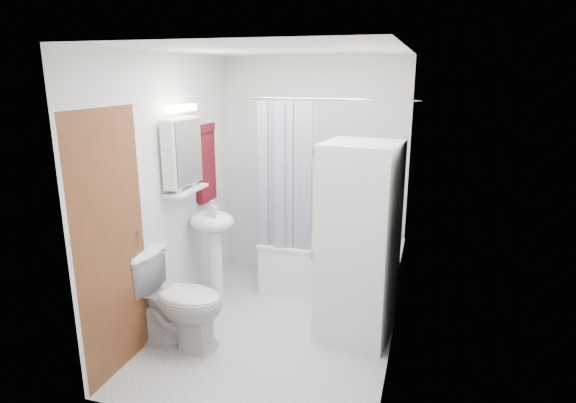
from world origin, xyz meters
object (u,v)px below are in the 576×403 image
(washer_dryer, at_px, (358,243))
(bathtub, at_px, (332,264))
(sink, at_px, (213,236))
(toilet, at_px, (177,300))

(washer_dryer, bearing_deg, bathtub, 123.20)
(bathtub, bearing_deg, washer_dryer, -64.33)
(sink, distance_m, toilet, 0.84)
(sink, distance_m, washer_dryer, 1.45)
(bathtub, xyz_separation_m, sink, (-1.06, -0.59, 0.40))
(bathtub, distance_m, toilet, 1.72)
(washer_dryer, distance_m, toilet, 1.58)
(bathtub, height_order, sink, sink)
(bathtub, bearing_deg, sink, -150.71)
(sink, xyz_separation_m, washer_dryer, (1.43, -0.19, 0.14))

